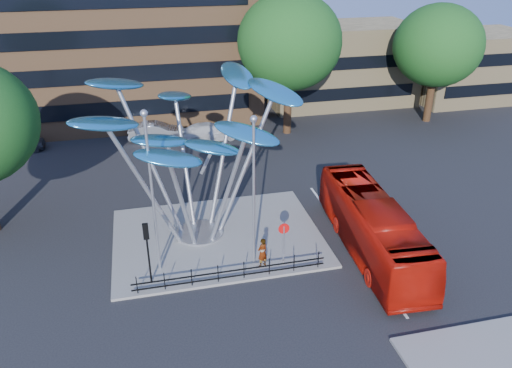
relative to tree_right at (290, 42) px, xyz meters
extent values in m
plane|color=black|center=(-8.00, -22.00, -8.04)|extent=(120.00, 120.00, 0.00)
cube|color=slate|center=(-9.00, -16.00, -7.96)|extent=(12.00, 9.00, 0.15)
cube|color=tan|center=(8.00, 8.00, -4.04)|extent=(15.00, 8.00, 8.00)
cube|color=tan|center=(22.00, 6.00, -4.54)|extent=(12.00, 8.00, 7.00)
cylinder|color=black|center=(0.00, 0.00, -5.18)|extent=(0.70, 0.70, 5.72)
ellipsoid|color=#144617|center=(0.00, 0.00, 0.02)|extent=(8.80, 8.80, 8.10)
cylinder|color=black|center=(14.00, 0.00, -5.51)|extent=(0.70, 0.70, 5.06)
ellipsoid|color=#144617|center=(14.00, 0.00, -0.91)|extent=(8.00, 8.00, 7.36)
cylinder|color=#9EA0A5|center=(-10.00, -15.50, -7.83)|extent=(2.80, 2.80, 0.12)
cylinder|color=#9EA0A5|center=(-11.20, -16.10, -3.99)|extent=(0.24, 0.24, 7.80)
ellipsoid|color=#2E8FC9|center=(-14.40, -17.10, -0.09)|extent=(3.92, 2.95, 1.39)
cylinder|color=#9EA0A5|center=(-10.40, -16.50, -4.69)|extent=(0.24, 0.24, 6.40)
ellipsoid|color=#2E8FC9|center=(-11.60, -18.70, -1.49)|extent=(3.47, 1.78, 1.31)
cylinder|color=#9EA0A5|center=(-9.40, -16.30, -4.39)|extent=(0.24, 0.24, 7.00)
ellipsoid|color=#2E8FC9|center=(-7.60, -17.90, -0.89)|extent=(3.81, 3.11, 1.36)
cylinder|color=#9EA0A5|center=(-8.80, -15.50, -3.79)|extent=(0.24, 0.24, 8.20)
ellipsoid|color=#2E8FC9|center=(-5.40, -15.10, 0.31)|extent=(3.52, 4.06, 1.44)
cylinder|color=#9EA0A5|center=(-9.20, -14.60, -3.59)|extent=(0.24, 0.24, 8.60)
ellipsoid|color=#2E8FC9|center=(-7.00, -12.60, 0.71)|extent=(2.21, 3.79, 1.39)
cylinder|color=#9EA0A5|center=(-10.20, -14.50, -4.19)|extent=(0.24, 0.24, 7.40)
ellipsoid|color=#2E8FC9|center=(-10.60, -11.90, -0.49)|extent=(3.02, 3.71, 1.34)
cylinder|color=#9EA0A5|center=(-11.00, -15.10, -3.49)|extent=(0.24, 0.24, 8.80)
ellipsoid|color=#2E8FC9|center=(-13.80, -13.70, 0.91)|extent=(3.88, 3.60, 1.42)
ellipsoid|color=#2E8FC9|center=(-11.80, -15.30, -1.89)|extent=(3.40, 1.96, 1.13)
ellipsoid|color=#2E8FC9|center=(-9.10, -15.90, -2.29)|extent=(3.39, 2.16, 1.11)
cylinder|color=#9EA0A5|center=(-12.50, -18.50, -3.64)|extent=(0.14, 0.14, 8.50)
sphere|color=#9EA0A5|center=(-12.50, -18.50, 0.73)|extent=(0.36, 0.36, 0.36)
cylinder|color=#9EA0A5|center=(-7.50, -19.00, -3.89)|extent=(0.14, 0.14, 8.00)
sphere|color=#9EA0A5|center=(-7.50, -19.00, 0.23)|extent=(0.36, 0.36, 0.36)
cylinder|color=black|center=(-13.00, -19.50, -6.29)|extent=(0.10, 0.10, 3.20)
cube|color=black|center=(-13.00, -19.50, -4.89)|extent=(0.28, 0.18, 0.85)
sphere|color=#FF0C0C|center=(-13.00, -19.50, -4.61)|extent=(0.18, 0.18, 0.18)
cylinder|color=#9EA0A5|center=(-6.00, -19.50, -6.74)|extent=(0.08, 0.08, 2.30)
cylinder|color=red|center=(-6.00, -19.47, -5.74)|extent=(0.60, 0.04, 0.60)
cube|color=white|center=(-6.00, -19.45, -5.74)|extent=(0.42, 0.03, 0.10)
cylinder|color=black|center=(-13.70, -20.30, -7.39)|extent=(0.05, 0.05, 1.00)
cylinder|color=black|center=(-12.36, -20.30, -7.39)|extent=(0.05, 0.05, 1.00)
cylinder|color=black|center=(-11.01, -20.30, -7.39)|extent=(0.05, 0.05, 1.00)
cylinder|color=black|center=(-9.67, -20.30, -7.39)|extent=(0.05, 0.05, 1.00)
cylinder|color=black|center=(-8.33, -20.30, -7.39)|extent=(0.05, 0.05, 1.00)
cylinder|color=black|center=(-6.99, -20.30, -7.39)|extent=(0.05, 0.05, 1.00)
cylinder|color=black|center=(-5.64, -20.30, -7.39)|extent=(0.05, 0.05, 1.00)
cylinder|color=black|center=(-4.30, -20.30, -7.39)|extent=(0.05, 0.05, 1.00)
cube|color=black|center=(-9.00, -20.30, -7.34)|extent=(10.00, 0.06, 0.06)
cube|color=black|center=(-9.00, -20.30, -7.69)|extent=(10.00, 0.06, 0.06)
imported|color=#B51308|center=(-0.84, -19.27, -6.45)|extent=(3.40, 11.57, 3.18)
imported|color=gray|center=(-7.16, -19.50, -7.03)|extent=(0.74, 0.66, 1.71)
imported|color=#3B3C42|center=(-22.86, 0.88, -7.31)|extent=(4.41, 2.06, 1.46)
imported|color=#979A9E|center=(-11.57, 0.82, -7.25)|extent=(4.92, 2.18, 1.57)
imported|color=silver|center=(-7.07, -0.20, -7.28)|extent=(5.46, 2.81, 1.52)
camera|label=1|loc=(-12.54, -40.76, 7.94)|focal=35.00mm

